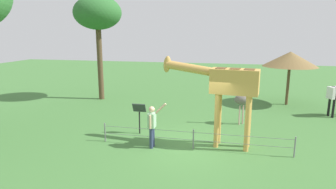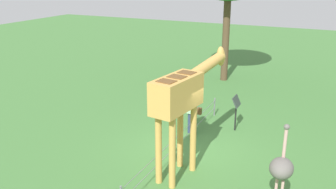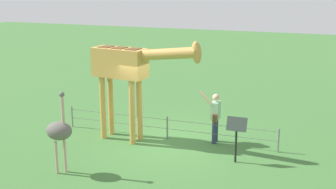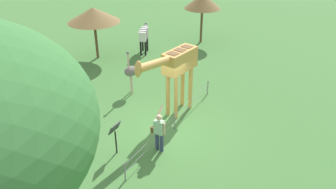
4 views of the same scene
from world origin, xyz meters
name	(u,v)px [view 2 (image 2 of 4)]	position (x,y,z in m)	size (l,w,h in m)	color
ground_plane	(186,153)	(0.00, 0.00, 0.00)	(60.00, 60.00, 0.00)	#427538
giraffe	(182,97)	(-1.10, -0.31, 2.32)	(3.65, 1.01, 3.35)	gold
visitor	(193,110)	(1.52, 0.39, 0.90)	(0.64, 0.58, 1.70)	navy
ostrich	(281,168)	(-1.79, -3.17, 1.18)	(0.70, 0.56, 2.25)	#CC9E93
info_sign	(236,106)	(2.45, -0.93, 0.95)	(0.56, 0.21, 1.32)	black
wire_fence	(180,141)	(0.00, 0.23, 0.40)	(7.05, 0.05, 0.75)	slate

